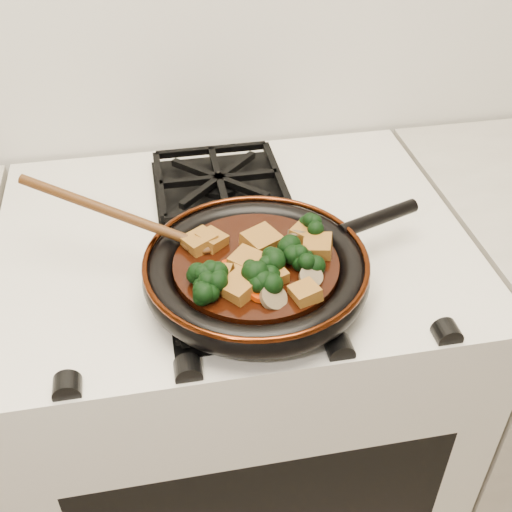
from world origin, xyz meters
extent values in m
cube|color=silver|center=(0.00, 1.69, 0.45)|extent=(0.76, 0.60, 0.90)
cylinder|color=black|center=(0.01, 1.54, 0.93)|extent=(0.29, 0.29, 0.01)
torus|color=black|center=(0.01, 1.54, 0.94)|extent=(0.32, 0.32, 0.04)
torus|color=#431A09|center=(0.01, 1.54, 0.96)|extent=(0.32, 0.32, 0.01)
cylinder|color=black|center=(0.22, 1.62, 0.96)|extent=(0.14, 0.07, 0.02)
cylinder|color=black|center=(0.01, 1.54, 0.95)|extent=(0.23, 0.23, 0.02)
cube|color=#946122|center=(0.09, 1.58, 0.97)|extent=(0.05, 0.05, 0.02)
cube|color=#946122|center=(0.10, 1.55, 0.97)|extent=(0.05, 0.05, 0.03)
cube|color=#946122|center=(-0.02, 1.48, 0.97)|extent=(0.06, 0.06, 0.03)
cube|color=#946122|center=(-0.05, 1.51, 0.97)|extent=(0.05, 0.05, 0.03)
cube|color=#946122|center=(-0.06, 1.59, 0.97)|extent=(0.06, 0.06, 0.03)
cube|color=#946122|center=(0.00, 1.53, 0.97)|extent=(0.06, 0.06, 0.03)
cube|color=#946122|center=(-0.04, 1.59, 0.97)|extent=(0.05, 0.05, 0.03)
cube|color=#946122|center=(0.06, 1.46, 0.97)|extent=(0.04, 0.04, 0.03)
cube|color=#946122|center=(0.03, 1.58, 0.97)|extent=(0.06, 0.06, 0.03)
cube|color=#946122|center=(0.00, 1.51, 0.97)|extent=(0.04, 0.04, 0.03)
cube|color=#946122|center=(-0.02, 1.48, 0.97)|extent=(0.05, 0.05, 0.02)
cube|color=#946122|center=(0.03, 1.50, 0.97)|extent=(0.05, 0.05, 0.02)
cylinder|color=#BA2F05|center=(0.00, 1.47, 0.96)|extent=(0.03, 0.03, 0.01)
cylinder|color=#BA2F05|center=(0.02, 1.51, 0.96)|extent=(0.03, 0.03, 0.02)
cylinder|color=#BA2F05|center=(0.01, 1.53, 0.96)|extent=(0.03, 0.03, 0.02)
cylinder|color=#BA2F05|center=(-0.03, 1.51, 0.96)|extent=(0.03, 0.03, 0.01)
cylinder|color=#BA2F05|center=(0.02, 1.52, 0.96)|extent=(0.03, 0.03, 0.02)
cylinder|color=#BA2F05|center=(-0.02, 1.54, 0.96)|extent=(0.03, 0.03, 0.02)
cylinder|color=brown|center=(0.08, 1.49, 0.97)|extent=(0.04, 0.04, 0.02)
cylinder|color=brown|center=(0.02, 1.46, 0.97)|extent=(0.05, 0.05, 0.03)
cylinder|color=brown|center=(0.08, 1.59, 0.97)|extent=(0.04, 0.04, 0.03)
ellipsoid|color=#4F2C10|center=(-0.06, 1.59, 0.96)|extent=(0.07, 0.06, 0.02)
cylinder|color=#4F2C10|center=(-0.18, 1.65, 1.00)|extent=(0.02, 0.02, 0.28)
camera|label=1|loc=(-0.12, 0.86, 1.53)|focal=45.00mm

